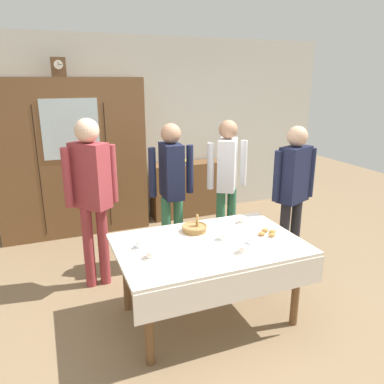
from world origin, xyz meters
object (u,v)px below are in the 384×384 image
at_px(person_near_right_end, 172,181).
at_px(spoon_near_right, 136,239).
at_px(dining_table, 211,255).
at_px(tea_cup_front_edge, 140,245).
at_px(tea_cup_mid_right, 251,242).
at_px(person_behind_table_right, 227,174).
at_px(person_beside_shelf, 293,185).
at_px(tea_cup_mid_left, 151,255).
at_px(book_stack, 187,161).
at_px(tea_cup_near_right, 223,237).
at_px(bread_basket, 195,228).
at_px(person_behind_table_left, 91,187).
at_px(mantel_clock, 58,67).
at_px(pastry_plate, 267,234).
at_px(tea_cup_near_left, 243,250).
at_px(wall_cabinet, 72,158).
at_px(tea_cup_center, 242,220).
at_px(spoon_back_edge, 214,250).
at_px(bookshelf_low, 187,189).

bearing_deg(person_near_right_end, spoon_near_right, -126.97).
relative_size(dining_table, tea_cup_front_edge, 12.34).
bearing_deg(tea_cup_mid_right, tea_cup_front_edge, 162.05).
relative_size(person_behind_table_right, person_beside_shelf, 1.01).
xyz_separation_m(tea_cup_mid_left, spoon_near_right, (-0.03, 0.40, -0.02)).
relative_size(book_stack, tea_cup_front_edge, 1.55).
xyz_separation_m(tea_cup_near_right, person_behind_table_right, (0.63, 1.17, 0.24)).
bearing_deg(dining_table, spoon_near_right, 149.48).
xyz_separation_m(tea_cup_mid_left, bread_basket, (0.53, 0.38, 0.01)).
bearing_deg(tea_cup_front_edge, dining_table, -15.22).
height_order(tea_cup_mid_right, person_behind_table_right, person_behind_table_right).
height_order(person_behind_table_left, person_near_right_end, person_behind_table_left).
bearing_deg(person_behind_table_left, person_near_right_end, 11.14).
xyz_separation_m(mantel_clock, pastry_plate, (1.52, -2.61, -1.49)).
height_order(book_stack, person_beside_shelf, person_beside_shelf).
bearing_deg(person_behind_table_right, person_near_right_end, -176.14).
xyz_separation_m(bread_basket, pastry_plate, (0.58, -0.34, -0.02)).
bearing_deg(tea_cup_front_edge, tea_cup_near_left, -28.13).
distance_m(mantel_clock, person_near_right_end, 2.14).
relative_size(wall_cabinet, tea_cup_mid_right, 16.35).
height_order(tea_cup_near_left, person_beside_shelf, person_beside_shelf).
bearing_deg(dining_table, tea_cup_center, 34.49).
distance_m(wall_cabinet, mantel_clock, 1.18).
height_order(tea_cup_near_right, bread_basket, bread_basket).
height_order(wall_cabinet, person_near_right_end, wall_cabinet).
xyz_separation_m(spoon_back_edge, person_beside_shelf, (1.27, 0.68, 0.25)).
bearing_deg(person_behind_table_right, book_stack, 88.81).
height_order(pastry_plate, person_behind_table_left, person_behind_table_left).
relative_size(tea_cup_mid_left, person_behind_table_right, 0.08).
bearing_deg(bread_basket, tea_cup_front_edge, -164.08).
relative_size(mantel_clock, book_stack, 1.19).
height_order(tea_cup_center, tea_cup_mid_right, same).
relative_size(tea_cup_mid_right, person_beside_shelf, 0.08).
relative_size(dining_table, pastry_plate, 5.73).
xyz_separation_m(mantel_clock, spoon_near_right, (0.39, -2.25, -1.50)).
bearing_deg(person_behind_table_left, book_stack, 44.92).
height_order(person_behind_table_left, person_behind_table_right, person_behind_table_left).
xyz_separation_m(bookshelf_low, tea_cup_front_edge, (-1.38, -2.48, 0.34)).
distance_m(mantel_clock, book_stack, 2.23).
bearing_deg(person_beside_shelf, tea_cup_mid_right, -143.37).
distance_m(dining_table, spoon_back_edge, 0.16).
height_order(mantel_clock, person_behind_table_left, mantel_clock).
relative_size(tea_cup_front_edge, tea_cup_mid_right, 1.00).
bearing_deg(tea_cup_center, tea_cup_near_right, -140.87).
bearing_deg(person_near_right_end, tea_cup_front_edge, -121.87).
relative_size(tea_cup_center, tea_cup_mid_right, 1.00).
distance_m(pastry_plate, spoon_near_right, 1.19).
height_order(dining_table, tea_cup_center, tea_cup_center).
relative_size(tea_cup_near_right, tea_cup_mid_right, 1.00).
bearing_deg(person_near_right_end, person_beside_shelf, -27.30).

